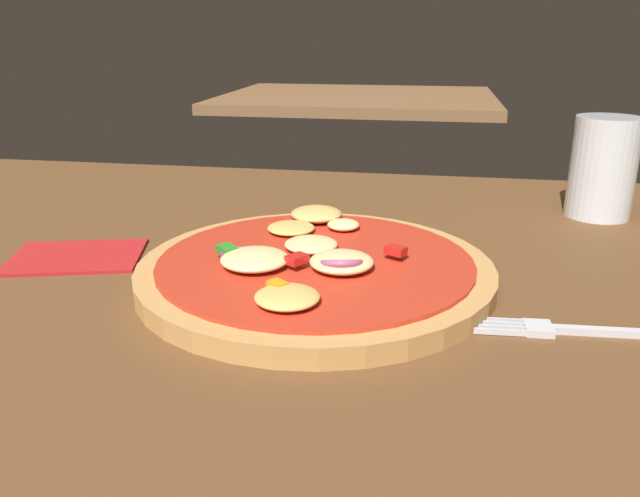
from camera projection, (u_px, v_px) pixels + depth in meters
dining_table at (267, 306)px, 0.48m from camera, size 1.36×0.83×0.03m
pizza at (314, 268)px, 0.49m from camera, size 0.28×0.28×0.03m
fork at (580, 331)px, 0.41m from camera, size 0.16×0.02×0.00m
beer_glass at (602, 174)px, 0.65m from camera, size 0.07×0.07×0.10m
napkin at (77, 257)px, 0.54m from camera, size 0.13×0.11×0.00m
background_table at (359, 99)px, 1.87m from camera, size 0.79×0.66×0.03m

